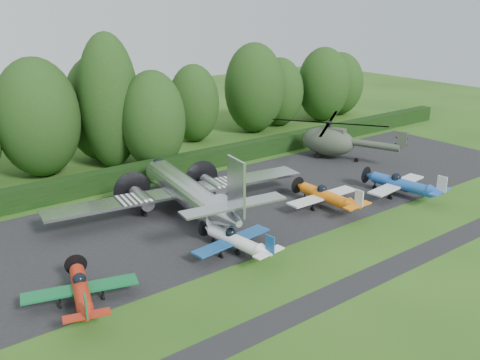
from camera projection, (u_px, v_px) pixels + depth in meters
ground at (311, 245)px, 40.80m from camera, size 160.00×160.00×0.00m
apron at (233, 206)px, 48.32m from camera, size 70.00×18.00×0.01m
taxiway_verge at (373, 276)px, 36.28m from camera, size 70.00×2.00×0.00m
hedgerow at (171, 176)px, 56.59m from camera, size 90.00×1.60×2.00m
transport_plane at (188, 192)px, 45.82m from camera, size 23.79×18.24×7.62m
light_plane_red at (81, 290)px, 32.50m from camera, size 6.96×7.32×2.68m
light_plane_white at (236, 241)px, 39.09m from camera, size 6.85×7.20×2.63m
light_plane_orange at (327, 196)px, 47.44m from camera, size 7.48×7.86×2.87m
light_plane_blue at (402, 184)px, 50.31m from camera, size 7.81×8.22×3.00m
helicopter at (329, 139)px, 62.03m from camera, size 13.36×15.64×4.30m
sign_board at (338, 131)px, 69.70m from camera, size 3.51×0.13×1.97m
tree_0 at (99, 108)px, 60.40m from camera, size 7.78×7.78×11.95m
tree_2 at (254, 88)px, 72.87m from camera, size 8.16×8.16×12.21m
tree_3 at (38, 118)px, 54.75m from camera, size 8.63×8.63×12.39m
tree_4 at (323, 84)px, 79.89m from camera, size 7.75×7.75×10.96m
tree_6 at (339, 84)px, 84.32m from camera, size 7.49×7.49×9.77m
tree_7 at (279, 92)px, 76.96m from camera, size 6.98×6.98×9.81m
tree_8 at (194, 103)px, 68.42m from camera, size 6.51×6.51×9.97m
tree_10 at (153, 121)px, 57.20m from camera, size 6.91×6.91×10.78m
tree_11 at (109, 102)px, 57.24m from camera, size 6.47×6.47×14.63m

